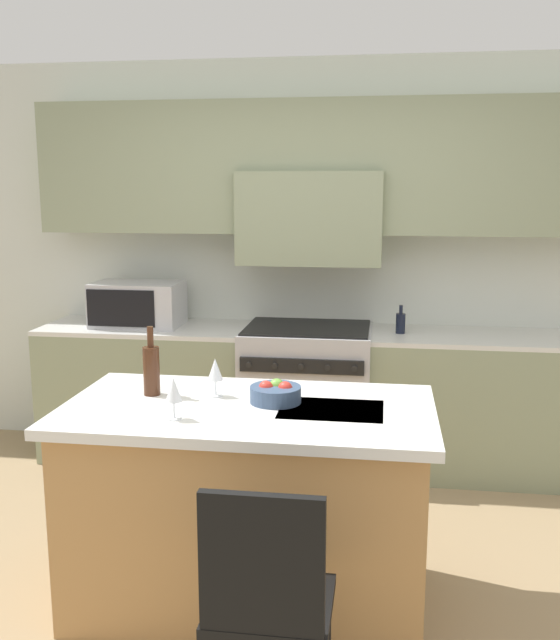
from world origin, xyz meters
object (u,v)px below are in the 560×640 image
(wine_bottle, at_px, (151,369))
(wine_glass_near, at_px, (174,391))
(range_stove, at_px, (307,396))
(fruit_bowl, at_px, (276,393))
(wine_glass_far, at_px, (215,371))
(microwave, at_px, (138,304))
(oil_bottle_on_counter, at_px, (401,323))
(island_chair, at_px, (267,598))

(wine_bottle, xyz_separation_m, wine_glass_near, (0.20, -0.32, -0.00))
(range_stove, bearing_deg, fruit_bowl, -88.85)
(wine_bottle, bearing_deg, wine_glass_far, 4.01)
(wine_glass_far, bearing_deg, range_stove, 80.76)
(wine_bottle, bearing_deg, microwave, 111.50)
(microwave, height_order, wine_glass_near, microwave)
(range_stove, relative_size, oil_bottle_on_counter, 5.14)
(microwave, distance_m, oil_bottle_on_counter, 1.77)
(range_stove, height_order, island_chair, range_stove)
(wine_bottle, relative_size, wine_glass_near, 1.81)
(oil_bottle_on_counter, bearing_deg, range_stove, -178.53)
(wine_glass_far, relative_size, fruit_bowl, 0.78)
(range_stove, relative_size, fruit_bowl, 4.21)
(wine_glass_near, height_order, oil_bottle_on_counter, oil_bottle_on_counter)
(fruit_bowl, bearing_deg, wine_bottle, 176.92)
(wine_glass_near, relative_size, wine_glass_far, 1.00)
(microwave, distance_m, wine_glass_near, 2.07)
(wine_bottle, bearing_deg, oil_bottle_on_counter, 54.02)
(microwave, height_order, oil_bottle_on_counter, microwave)
(island_chair, distance_m, oil_bottle_on_counter, 2.56)
(island_chair, relative_size, wine_glass_far, 5.33)
(fruit_bowl, distance_m, oil_bottle_on_counter, 1.71)
(wine_glass_far, bearing_deg, fruit_bowl, -10.28)
(range_stove, bearing_deg, wine_glass_far, -99.24)
(fruit_bowl, bearing_deg, island_chair, -83.17)
(wine_bottle, height_order, wine_glass_far, wine_bottle)
(fruit_bowl, bearing_deg, oil_bottle_on_counter, 70.45)
(range_stove, height_order, wine_bottle, wine_bottle)
(microwave, relative_size, wine_bottle, 1.87)
(island_chair, bearing_deg, wine_glass_near, 129.88)
(wine_bottle, bearing_deg, fruit_bowl, -3.08)
(wine_glass_far, distance_m, fruit_bowl, 0.30)
(island_chair, bearing_deg, wine_bottle, 127.21)
(microwave, distance_m, wine_glass_far, 1.81)
(microwave, xyz_separation_m, wine_glass_far, (0.91, -1.56, -0.03))
(island_chair, bearing_deg, range_stove, 93.15)
(oil_bottle_on_counter, bearing_deg, wine_glass_far, -118.74)
(wine_bottle, bearing_deg, range_stove, 70.87)
(microwave, bearing_deg, oil_bottle_on_counter, -0.10)
(microwave, relative_size, wine_glass_far, 3.38)
(wine_glass_near, relative_size, oil_bottle_on_counter, 0.95)
(fruit_bowl, bearing_deg, microwave, 126.60)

